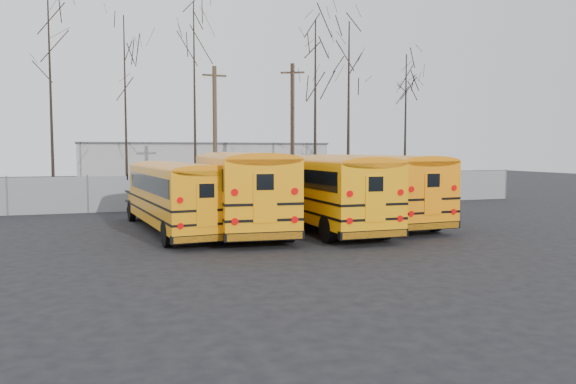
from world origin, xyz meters
name	(u,v)px	position (x,y,z in m)	size (l,w,h in m)	color
ground	(300,237)	(0.00, 0.00, 0.00)	(120.00, 120.00, 0.00)	black
fence	(230,191)	(0.00, 12.00, 1.00)	(40.00, 0.04, 2.00)	gray
distant_building	(203,166)	(2.00, 32.00, 2.00)	(22.00, 8.00, 4.00)	#AAABA6
bus_a	(175,191)	(-4.46, 2.92, 1.74)	(3.38, 10.80, 2.98)	black
bus_b	(239,184)	(-1.73, 3.00, 1.99)	(3.72, 12.31, 3.40)	black
bus_c	(319,185)	(1.66, 2.09, 1.90)	(2.70, 11.62, 3.25)	black
bus_d	(366,182)	(4.53, 3.33, 1.91)	(3.33, 11.79, 3.26)	black
utility_pole_left	(215,133)	(-0.26, 15.12, 4.51)	(1.56, 0.27, 8.77)	#453527
utility_pole_right	(292,129)	(5.88, 17.57, 4.93)	(1.60, 0.83, 9.60)	#463728
tree_1	(51,99)	(-9.88, 14.37, 6.37)	(0.26, 0.26, 12.74)	black
tree_2	(126,111)	(-5.70, 16.01, 5.87)	(0.26, 0.26, 11.73)	black
tree_3	(195,104)	(-1.69, 14.22, 6.25)	(0.26, 0.26, 12.49)	black
tree_4	(315,111)	(6.48, 14.69, 6.06)	(0.26, 0.26, 12.13)	black
tree_5	(349,110)	(10.31, 17.61, 6.44)	(0.26, 0.26, 12.88)	black
tree_6	(405,126)	(14.01, 15.72, 5.20)	(0.26, 0.26, 10.40)	black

